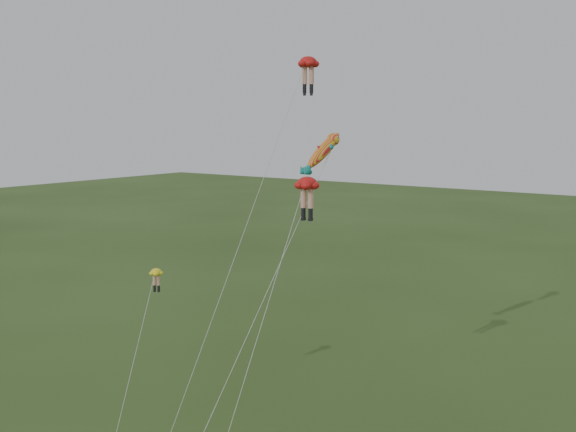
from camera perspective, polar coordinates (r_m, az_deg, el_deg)
The scene contains 4 objects.
legs_kite_red_high at distance 40.56m, azimuth 1.57°, elevation 12.70°, with size 4.57×10.44×22.55m.
legs_kite_red_mid at distance 39.51m, azimuth 1.63°, elevation 2.41°, with size 1.84×9.05×15.21m.
legs_kite_yellow at distance 41.50m, azimuth -11.82°, elevation -5.79°, with size 2.52×6.11×9.34m.
fish_kite at distance 42.37m, azimuth 3.12°, elevation 5.71°, with size 2.30×13.13×18.13m.
Camera 1 is at (24.97, -26.65, 18.43)m, focal length 40.00 mm.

